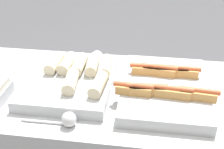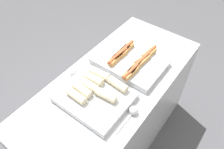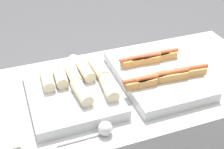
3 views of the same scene
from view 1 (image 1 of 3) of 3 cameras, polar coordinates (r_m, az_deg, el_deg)
The scene contains 4 objects.
tray_hotdogs at distance 1.35m, azimuth 9.56°, elevation -2.35°, with size 0.42×0.51×0.10m.
tray_wraps at distance 1.40m, azimuth -7.19°, elevation -0.80°, with size 0.38×0.45×0.10m.
serving_spoon_near at distance 1.18m, azimuth -8.28°, elevation -8.18°, with size 0.22×0.06×0.06m.
serving_spoon_far at distance 1.61m, azimuth -3.08°, elevation 3.36°, with size 0.24×0.06×0.06m.
Camera 1 is at (0.14, -1.14, 1.62)m, focal length 50.00 mm.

